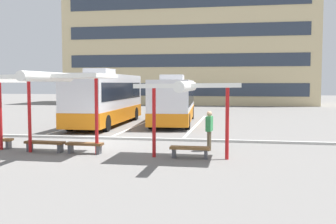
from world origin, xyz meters
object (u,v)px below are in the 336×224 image
at_px(coach_bus_0, 106,99).
at_px(coach_bus_1, 174,101).
at_px(waiting_passenger_0, 209,128).
at_px(bench_3, 85,146).
at_px(bench_2, 45,144).
at_px(waiting_shelter_2, 189,88).
at_px(waiting_shelter_1, 59,79).
at_px(bench_4, 190,150).

height_order(coach_bus_0, coach_bus_1, coach_bus_0).
bearing_deg(coach_bus_0, waiting_passenger_0, -50.29).
height_order(coach_bus_0, bench_3, coach_bus_0).
height_order(coach_bus_1, bench_2, coach_bus_1).
height_order(coach_bus_0, bench_2, coach_bus_0).
height_order(coach_bus_0, waiting_shelter_2, coach_bus_0).
xyz_separation_m(coach_bus_1, waiting_shelter_1, (-2.57, -13.10, 1.48)).
bearing_deg(coach_bus_1, bench_3, -97.49).
bearing_deg(coach_bus_0, coach_bus_1, 22.71).
height_order(bench_4, waiting_passenger_0, waiting_passenger_0).
distance_m(waiting_shelter_1, bench_3, 2.90).
bearing_deg(bench_3, coach_bus_0, 104.20).
bearing_deg(bench_2, bench_4, -3.28).
distance_m(bench_3, waiting_shelter_2, 5.01).
xyz_separation_m(waiting_shelter_2, waiting_passenger_0, (0.61, 2.08, -1.73)).
height_order(coach_bus_1, waiting_shelter_2, coach_bus_1).
distance_m(coach_bus_1, bench_2, 13.19).
bearing_deg(waiting_passenger_0, coach_bus_0, 129.71).
bearing_deg(bench_4, waiting_passenger_0, 71.61).
relative_size(coach_bus_0, waiting_shelter_2, 2.51).
height_order(bench_2, bench_4, same).
relative_size(coach_bus_1, waiting_shelter_1, 2.35).
distance_m(waiting_shelter_2, waiting_passenger_0, 2.78).
distance_m(waiting_shelter_1, waiting_shelter_2, 5.29).
bearing_deg(waiting_shelter_2, waiting_passenger_0, 73.69).
bearing_deg(bench_4, bench_2, 176.72).
relative_size(bench_2, waiting_passenger_0, 1.03).
height_order(waiting_shelter_1, bench_3, waiting_shelter_1).
bearing_deg(bench_4, waiting_shelter_2, -90.00).
distance_m(bench_2, waiting_shelter_2, 6.65).
bearing_deg(waiting_shelter_2, bench_3, 173.27).
relative_size(coach_bus_1, bench_4, 6.87).
bearing_deg(bench_4, coach_bus_1, 101.74).
relative_size(bench_2, bench_4, 1.14).
distance_m(bench_2, bench_4, 6.19).
distance_m(waiting_shelter_1, bench_4, 5.94).
xyz_separation_m(waiting_shelter_2, bench_4, (0.00, 0.25, -2.39)).
height_order(waiting_shelter_1, bench_2, waiting_shelter_1).
relative_size(waiting_shelter_1, bench_4, 2.92).
relative_size(bench_3, waiting_shelter_2, 0.36).
xyz_separation_m(bench_2, waiting_shelter_2, (6.18, -0.60, 2.38)).
xyz_separation_m(coach_bus_1, bench_3, (-1.67, -12.74, -1.25)).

